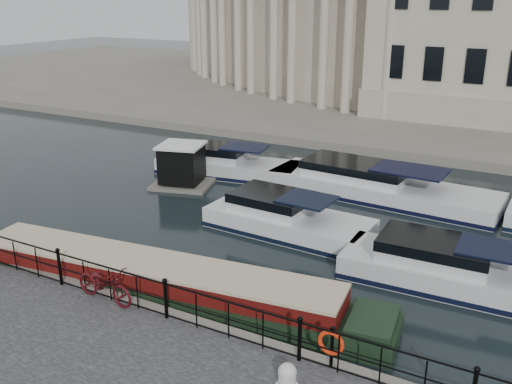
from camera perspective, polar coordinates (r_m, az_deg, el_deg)
ground_plane at (r=18.14m, az=-4.48°, el=-10.59°), size 160.00×160.00×0.00m
far_bank at (r=53.54m, az=18.97°, el=8.97°), size 120.00×42.00×0.55m
railing at (r=15.96m, az=-9.03°, el=-10.33°), size 24.14×0.14×1.22m
civic_building at (r=48.81m, az=17.72°, el=16.20°), size 53.55×31.84×16.85m
bicycle at (r=17.19m, az=-14.91°, el=-8.89°), size 2.12×0.86×1.09m
mooring_bollard at (r=13.53m, az=3.14°, el=-17.96°), size 0.57×0.57×0.64m
life_ring_post at (r=14.01m, az=7.52°, el=-14.78°), size 0.66×0.18×1.08m
narrowboat at (r=18.41m, az=-10.36°, el=-9.10°), size 15.39×3.75×1.56m
harbour_hut at (r=28.06m, az=-7.41°, el=2.49°), size 3.30×2.97×2.17m
cabin_cruisers at (r=24.69m, az=11.53°, el=-1.58°), size 23.89×10.24×1.99m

